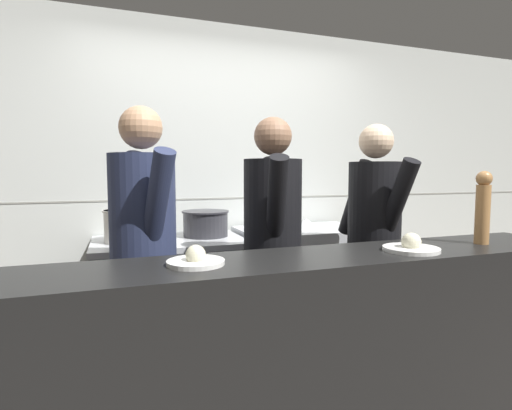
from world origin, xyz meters
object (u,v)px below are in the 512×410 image
object	(u,v)px
chefs_knife	(279,231)
chef_head_cook	(144,249)
oven_range	(170,298)
sauce_pot	(206,223)
plated_dish_appetiser	(411,246)
pepper_mill	(483,206)
chef_line	(374,238)
stock_pot	(128,225)
chef_sous	(273,244)
mixing_bowl_steel	(306,223)
plated_dish_main	(196,260)

from	to	relation	value
chefs_knife	chef_head_cook	xyz separation A→B (m)	(-1.04, -0.57, 0.04)
oven_range	sauce_pot	world-z (taller)	sauce_pot
plated_dish_appetiser	pepper_mill	xyz separation A→B (m)	(0.47, 0.03, 0.17)
oven_range	chef_line	xyz separation A→B (m)	(1.24, -0.72, 0.49)
pepper_mill	chef_line	distance (m)	0.76
stock_pot	chef_line	bearing A→B (deg)	-25.04
sauce_pot	plated_dish_appetiser	bearing A→B (deg)	-66.87
stock_pot	chef_head_cook	distance (m)	0.71
stock_pot	plated_dish_appetiser	distance (m)	1.88
pepper_mill	chef_sous	bearing A→B (deg)	141.53
oven_range	chefs_knife	size ratio (longest dim) A/B	3.22
pepper_mill	chef_line	world-z (taller)	chef_line
oven_range	chef_sous	distance (m)	1.02
oven_range	chefs_knife	bearing A→B (deg)	-9.35
chef_sous	chef_line	distance (m)	0.72
mixing_bowl_steel	chef_line	size ratio (longest dim) A/B	0.13
stock_pot	chefs_knife	distance (m)	1.11
chef_sous	stock_pot	bearing A→B (deg)	154.33
sauce_pot	mixing_bowl_steel	world-z (taller)	sauce_pot
plated_dish_appetiser	chef_head_cook	world-z (taller)	chef_head_cook
sauce_pot	plated_dish_main	size ratio (longest dim) A/B	1.55
stock_pot	sauce_pot	xyz separation A→B (m)	(0.57, 0.06, -0.02)
chefs_knife	chef_head_cook	distance (m)	1.18
chef_sous	chef_line	world-z (taller)	chef_sous
chefs_knife	chef_sous	distance (m)	0.66
chefs_knife	chef_line	bearing A→B (deg)	-53.45
pepper_mill	chef_line	bearing A→B (deg)	101.77
stock_pot	pepper_mill	distance (m)	2.20
chefs_knife	pepper_mill	size ratio (longest dim) A/B	0.90
sauce_pot	chefs_knife	distance (m)	0.56
stock_pot	chef_head_cook	bearing A→B (deg)	-85.03
chef_sous	oven_range	bearing A→B (deg)	141.72
chef_head_cook	oven_range	bearing A→B (deg)	56.71
chefs_knife	chef_sous	size ratio (longest dim) A/B	0.20
plated_dish_main	chef_line	bearing A→B (deg)	26.66
sauce_pot	chef_sous	world-z (taller)	chef_sous
mixing_bowl_steel	chef_sous	distance (m)	0.93
mixing_bowl_steel	plated_dish_main	size ratio (longest dim) A/B	0.97
sauce_pot	stock_pot	bearing A→B (deg)	-174.21
plated_dish_appetiser	chef_sous	world-z (taller)	chef_sous
chef_head_cook	chef_sous	size ratio (longest dim) A/B	1.02
stock_pot	sauce_pot	bearing A→B (deg)	5.79
chef_line	chef_head_cook	bearing A→B (deg)	175.95
stock_pot	chef_head_cook	size ratio (longest dim) A/B	0.19
stock_pot	chef_line	distance (m)	1.69
plated_dish_appetiser	chef_head_cook	bearing A→B (deg)	147.32
mixing_bowl_steel	chefs_knife	world-z (taller)	mixing_bowl_steel
chef_head_cook	chef_sous	distance (m)	0.75
sauce_pot	mixing_bowl_steel	bearing A→B (deg)	-3.43
mixing_bowl_steel	chef_head_cook	distance (m)	1.51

